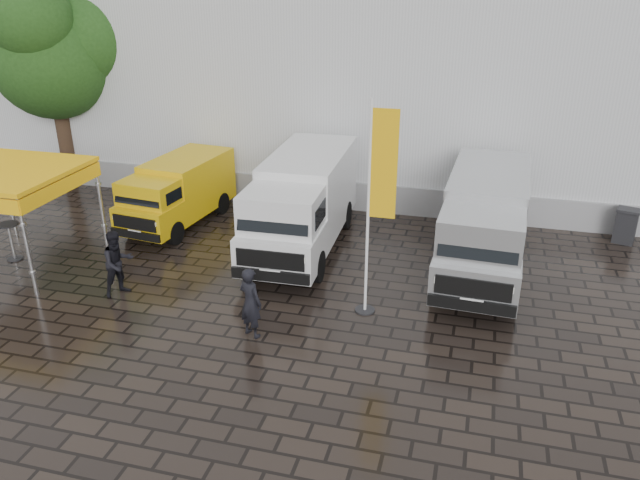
{
  "coord_description": "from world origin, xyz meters",
  "views": [
    {
      "loc": [
        3.0,
        -12.3,
        7.86
      ],
      "look_at": [
        -0.86,
        2.2,
        1.29
      ],
      "focal_mm": 35.0,
      "sensor_mm": 36.0,
      "label": 1
    }
  ],
  "objects_px": {
    "van_yellow": "(178,194)",
    "wheelie_bin": "(626,225)",
    "van_silver": "(484,227)",
    "person_front": "(250,302)",
    "cocktail_table": "(11,242)",
    "person_tent": "(118,263)",
    "canopy_tent": "(6,175)",
    "flagpole": "(376,199)",
    "van_white": "(302,206)"
  },
  "relations": [
    {
      "from": "cocktail_table",
      "to": "person_front",
      "type": "xyz_separation_m",
      "value": [
        8.19,
        -2.08,
        0.31
      ]
    },
    {
      "from": "van_white",
      "to": "van_silver",
      "type": "bearing_deg",
      "value": -4.69
    },
    {
      "from": "van_yellow",
      "to": "flagpole",
      "type": "bearing_deg",
      "value": -22.63
    },
    {
      "from": "canopy_tent",
      "to": "person_tent",
      "type": "distance_m",
      "value": 4.25
    },
    {
      "from": "canopy_tent",
      "to": "van_white",
      "type": "bearing_deg",
      "value": 22.13
    },
    {
      "from": "person_front",
      "to": "person_tent",
      "type": "relative_size",
      "value": 0.98
    },
    {
      "from": "canopy_tent",
      "to": "person_tent",
      "type": "bearing_deg",
      "value": -13.93
    },
    {
      "from": "flagpole",
      "to": "person_tent",
      "type": "xyz_separation_m",
      "value": [
        -6.54,
        -0.75,
        -2.09
      ]
    },
    {
      "from": "van_white",
      "to": "cocktail_table",
      "type": "distance_m",
      "value": 8.52
    },
    {
      "from": "canopy_tent",
      "to": "person_front",
      "type": "distance_m",
      "value": 8.21
    },
    {
      "from": "cocktail_table",
      "to": "person_front",
      "type": "bearing_deg",
      "value": -14.26
    },
    {
      "from": "flagpole",
      "to": "wheelie_bin",
      "type": "xyz_separation_m",
      "value": [
        6.78,
        6.29,
        -2.43
      ]
    },
    {
      "from": "van_yellow",
      "to": "cocktail_table",
      "type": "distance_m",
      "value": 5.13
    },
    {
      "from": "cocktail_table",
      "to": "wheelie_bin",
      "type": "xyz_separation_m",
      "value": [
        17.49,
        5.98,
        -0.02
      ]
    },
    {
      "from": "person_tent",
      "to": "wheelie_bin",
      "type": "bearing_deg",
      "value": -31.4
    },
    {
      "from": "flagpole",
      "to": "person_front",
      "type": "distance_m",
      "value": 3.73
    },
    {
      "from": "person_front",
      "to": "person_tent",
      "type": "distance_m",
      "value": 4.15
    },
    {
      "from": "flagpole",
      "to": "van_silver",
      "type": "bearing_deg",
      "value": 49.85
    },
    {
      "from": "van_silver",
      "to": "person_tent",
      "type": "xyz_separation_m",
      "value": [
        -9.04,
        -3.72,
        -0.47
      ]
    },
    {
      "from": "van_white",
      "to": "person_tent",
      "type": "bearing_deg",
      "value": -135.06
    },
    {
      "from": "wheelie_bin",
      "to": "person_tent",
      "type": "bearing_deg",
      "value": -136.26
    },
    {
      "from": "wheelie_bin",
      "to": "cocktail_table",
      "type": "bearing_deg",
      "value": -145.23
    },
    {
      "from": "van_white",
      "to": "flagpole",
      "type": "relative_size",
      "value": 1.2
    },
    {
      "from": "van_silver",
      "to": "person_front",
      "type": "bearing_deg",
      "value": -133.99
    },
    {
      "from": "person_tent",
      "to": "van_silver",
      "type": "bearing_deg",
      "value": -36.9
    },
    {
      "from": "canopy_tent",
      "to": "flagpole",
      "type": "xyz_separation_m",
      "value": [
        10.29,
        -0.19,
        0.32
      ]
    },
    {
      "from": "flagpole",
      "to": "person_front",
      "type": "xyz_separation_m",
      "value": [
        -2.51,
        -1.77,
        -2.11
      ]
    },
    {
      "from": "van_yellow",
      "to": "van_white",
      "type": "height_order",
      "value": "van_white"
    },
    {
      "from": "van_silver",
      "to": "person_tent",
      "type": "relative_size",
      "value": 3.55
    },
    {
      "from": "flagpole",
      "to": "cocktail_table",
      "type": "relative_size",
      "value": 4.73
    },
    {
      "from": "van_silver",
      "to": "person_front",
      "type": "xyz_separation_m",
      "value": [
        -5.02,
        -4.74,
        -0.49
      ]
    },
    {
      "from": "van_silver",
      "to": "canopy_tent",
      "type": "distance_m",
      "value": 13.16
    },
    {
      "from": "van_yellow",
      "to": "wheelie_bin",
      "type": "relative_size",
      "value": 4.24
    },
    {
      "from": "canopy_tent",
      "to": "person_front",
      "type": "bearing_deg",
      "value": -14.14
    },
    {
      "from": "van_yellow",
      "to": "van_silver",
      "type": "height_order",
      "value": "van_silver"
    },
    {
      "from": "cocktail_table",
      "to": "person_tent",
      "type": "relative_size",
      "value": 0.64
    },
    {
      "from": "van_yellow",
      "to": "van_silver",
      "type": "relative_size",
      "value": 0.74
    },
    {
      "from": "person_front",
      "to": "person_tent",
      "type": "xyz_separation_m",
      "value": [
        -4.02,
        1.03,
        0.01
      ]
    },
    {
      "from": "cocktail_table",
      "to": "wheelie_bin",
      "type": "height_order",
      "value": "cocktail_table"
    },
    {
      "from": "van_white",
      "to": "cocktail_table",
      "type": "relative_size",
      "value": 5.7
    },
    {
      "from": "wheelie_bin",
      "to": "person_front",
      "type": "xyz_separation_m",
      "value": [
        -9.3,
        -8.06,
        0.32
      ]
    },
    {
      "from": "van_silver",
      "to": "cocktail_table",
      "type": "height_order",
      "value": "van_silver"
    },
    {
      "from": "van_white",
      "to": "person_front",
      "type": "relative_size",
      "value": 3.68
    },
    {
      "from": "van_yellow",
      "to": "van_silver",
      "type": "distance_m",
      "value": 9.82
    },
    {
      "from": "person_tent",
      "to": "canopy_tent",
      "type": "bearing_deg",
      "value": 106.83
    },
    {
      "from": "wheelie_bin",
      "to": "person_front",
      "type": "bearing_deg",
      "value": -123.17
    },
    {
      "from": "van_yellow",
      "to": "van_white",
      "type": "distance_m",
      "value": 4.58
    },
    {
      "from": "van_yellow",
      "to": "person_tent",
      "type": "relative_size",
      "value": 2.62
    },
    {
      "from": "van_silver",
      "to": "flagpole",
      "type": "xyz_separation_m",
      "value": [
        -2.51,
        -2.97,
        1.62
      ]
    },
    {
      "from": "canopy_tent",
      "to": "person_front",
      "type": "relative_size",
      "value": 2.02
    }
  ]
}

